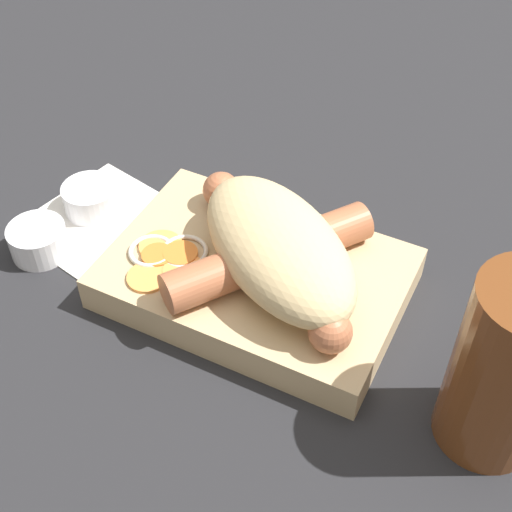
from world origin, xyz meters
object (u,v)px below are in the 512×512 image
sausage (270,254)px  condiment_cup_near (91,200)px  condiment_cup_far (39,242)px  drink_glass (507,370)px  bread_roll (279,246)px  food_tray (256,278)px

sausage → condiment_cup_near: (-0.19, 0.02, -0.03)m
condiment_cup_near → condiment_cup_far: (-0.01, -0.06, 0.00)m
condiment_cup_far → sausage: bearing=12.7°
condiment_cup_far → drink_glass: 0.39m
bread_roll → condiment_cup_near: bearing=174.1°
sausage → drink_glass: bearing=-13.9°
drink_glass → sausage: bearing=166.1°
food_tray → bread_roll: bread_roll is taller
food_tray → condiment_cup_far: bearing=-167.0°
condiment_cup_far → drink_glass: drink_glass is taller
sausage → condiment_cup_far: (-0.20, -0.04, -0.03)m
bread_roll → condiment_cup_far: bread_roll is taller
bread_roll → sausage: 0.01m
food_tray → drink_glass: size_ratio=1.65×
food_tray → drink_glass: drink_glass is taller
sausage → condiment_cup_far: bearing=-167.3°
bread_roll → condiment_cup_near: bread_roll is taller
condiment_cup_far → drink_glass: size_ratio=0.35×
sausage → condiment_cup_near: sausage is taller
food_tray → bread_roll: bearing=3.4°
food_tray → bread_roll: 0.05m
drink_glass → condiment_cup_near: bearing=170.1°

